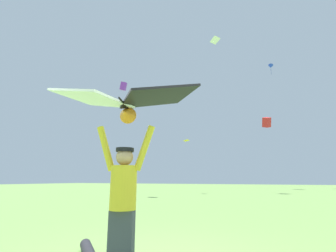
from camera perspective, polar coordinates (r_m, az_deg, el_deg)
name	(u,v)px	position (r m, az deg, el deg)	size (l,w,h in m)	color
kite_flyer_person	(123,200)	(3.26, -10.77, -17.13)	(0.79, 0.43, 1.92)	#424751
held_stunt_kite	(125,101)	(3.33, -10.24, 5.87)	(1.93, 1.32, 0.42)	black
distant_kite_red_low_left	(267,122)	(34.58, 22.60, 0.82)	(1.26, 1.48, 1.61)	red
distant_kite_purple_low_right	(123,86)	(19.77, -10.66, 9.37)	(0.66, 0.59, 0.79)	purple
distant_kite_blue_overhead_distant	(271,67)	(41.74, 23.41, 12.97)	(1.11, 1.16, 1.82)	blue
distant_kite_yellow_far_center	(186,140)	(22.00, 4.41, -3.44)	(0.66, 0.66, 0.18)	yellow
distant_kite_white_mid_right	(215,40)	(27.75, 11.18, 19.60)	(0.98, 1.06, 0.59)	white
spare_kite_bag	(88,252)	(4.41, -18.62, -26.70)	(0.18, 0.18, 0.99)	black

